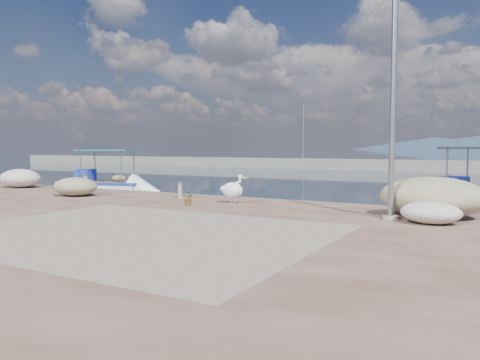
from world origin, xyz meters
name	(u,v)px	position (x,y,z in m)	size (l,w,h in m)	color
ground	(179,230)	(0.00, 0.00, 0.00)	(1400.00, 1400.00, 0.00)	#162635
quay_patch	(136,232)	(1.00, -3.00, 0.50)	(9.00, 7.00, 0.01)	gray
breakwater	(410,166)	(0.00, 40.00, 0.60)	(120.00, 2.20, 7.50)	gray
boat_left	(107,188)	(-11.20, 8.07, 0.22)	(6.12, 3.30, 2.80)	white
pelican	(233,190)	(0.10, 3.10, 0.99)	(1.11, 0.68, 1.05)	tan
lamp_post	(393,101)	(5.88, 2.04, 3.80)	(0.44, 0.96, 7.00)	gray
bollard_near	(180,189)	(-2.56, 3.48, 0.86)	(0.22, 0.22, 0.67)	gray
bollard_far	(85,181)	(-8.45, 4.01, 0.93)	(0.26, 0.26, 0.78)	gray
potted_plant	(189,199)	(-0.92, 1.79, 0.74)	(0.44, 0.38, 0.48)	#33722D
net_pile_c	(433,197)	(6.85, 3.02, 1.09)	(3.00, 2.14, 1.18)	#B7AF88
net_pile_b	(75,187)	(-6.93, 2.09, 0.89)	(1.99, 1.55, 0.77)	#B7AF88
net_pile_a	(20,178)	(-12.60, 3.54, 0.97)	(2.29, 1.66, 0.94)	silver
net_pile_d	(431,213)	(6.97, 1.77, 0.79)	(1.57, 1.17, 0.59)	silver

